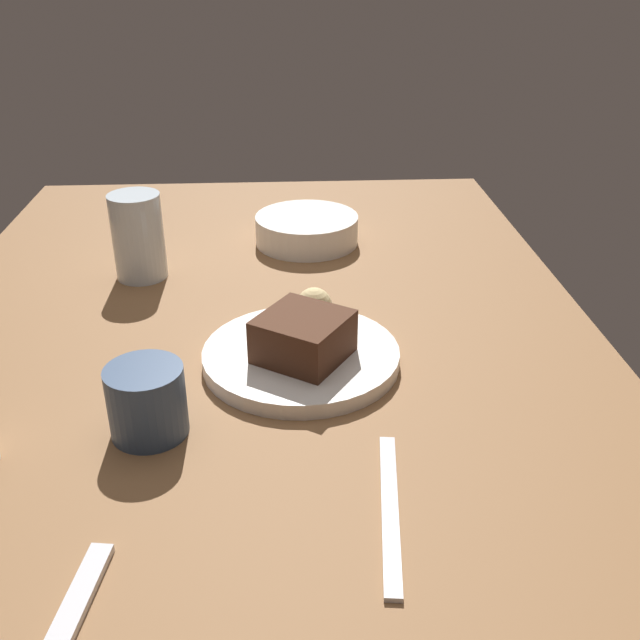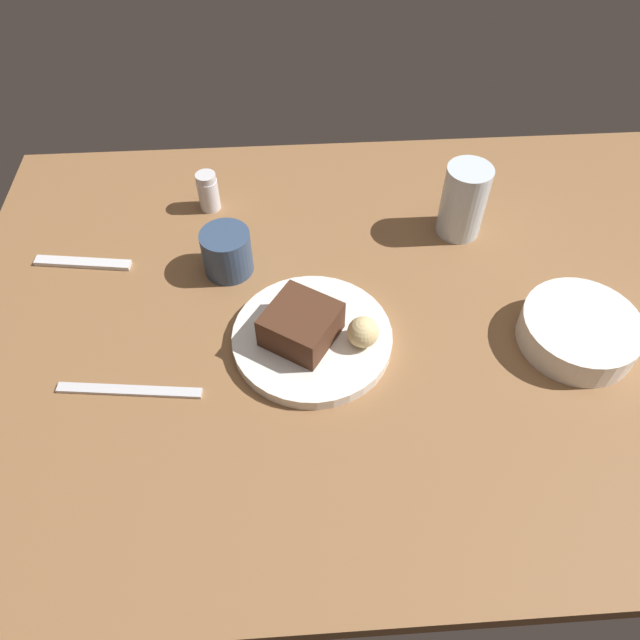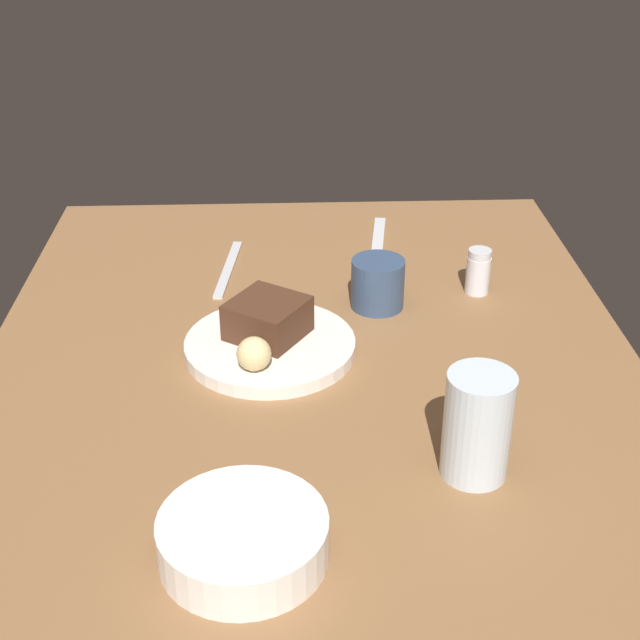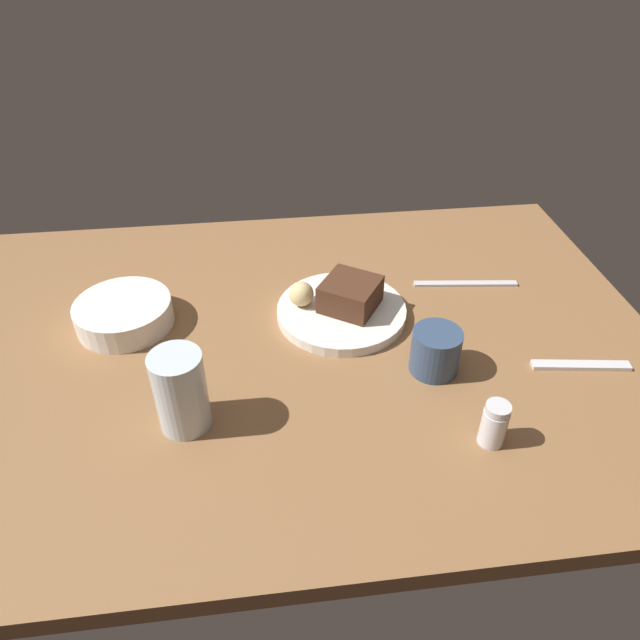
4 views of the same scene
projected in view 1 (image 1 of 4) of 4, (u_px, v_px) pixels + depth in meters
dining_table at (256, 338)px, 89.79cm from camera, size 120.00×84.00×3.00cm
dessert_plate at (301, 356)px, 81.17cm from camera, size 22.06×22.06×1.78cm
chocolate_cake_slice at (303, 337)px, 78.33cm from camera, size 12.11×12.13×4.92cm
bread_roll at (314, 305)px, 85.75cm from camera, size 4.26×4.26×4.26cm
water_glass at (138, 236)px, 99.76cm from camera, size 7.08×7.08×12.02cm
side_bowl at (307, 229)px, 112.79cm from camera, size 15.96×15.96×4.42cm
coffee_cup at (147, 401)px, 68.64cm from camera, size 7.47×7.47×7.10cm
dessert_spoon at (65, 627)px, 49.92cm from camera, size 15.10×3.88×0.70cm
butter_knife at (390, 509)px, 60.42cm from camera, size 19.04×3.55×0.50cm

